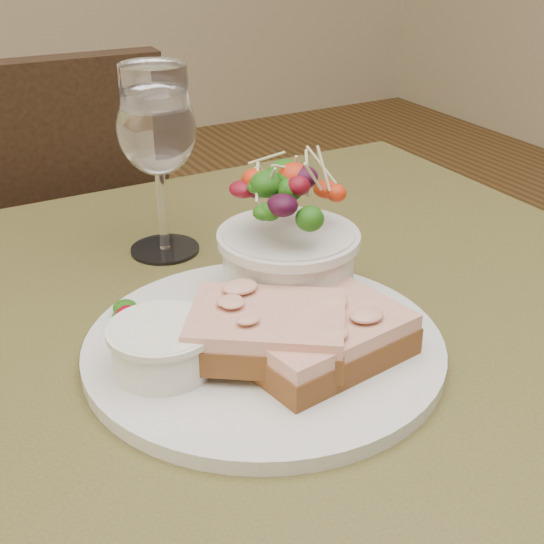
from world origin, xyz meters
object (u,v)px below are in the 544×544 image
ramekin (163,345)px  salad_bowl (288,234)px  dinner_plate (264,347)px  wine_glass (157,134)px  sandwich_back (267,330)px  cafe_table (280,433)px  chair_far (32,406)px  sandwich_front (321,336)px

ramekin → salad_bowl: 0.15m
dinner_plate → salad_bowl: salad_bowl is taller
ramekin → wine_glass: size_ratio=0.43×
sandwich_back → wine_glass: size_ratio=0.83×
salad_bowl → sandwich_back: bearing=-129.3°
cafe_table → chair_far: (-0.12, 0.65, -0.36)m
dinner_plate → sandwich_front: sandwich_front is taller
cafe_table → ramekin: size_ratio=10.60×
cafe_table → sandwich_front: 0.14m
dinner_plate → sandwich_back: size_ratio=1.96×
cafe_table → chair_far: 0.75m
cafe_table → sandwich_back: 0.15m
sandwich_front → salad_bowl: 0.11m
sandwich_back → ramekin: sandwich_back is taller
ramekin → salad_bowl: size_ratio=0.59×
dinner_plate → ramekin: (-0.08, 0.00, 0.03)m
ramekin → wine_glass: bearing=68.1°
chair_far → salad_bowl: (0.14, -0.61, 0.53)m
sandwich_back → wine_glass: wine_glass is taller
wine_glass → ramekin: bearing=-111.9°
dinner_plate → ramekin: 0.09m
salad_bowl → chair_far: bearing=103.3°
cafe_table → dinner_plate: dinner_plate is taller
chair_far → sandwich_back: 0.85m
chair_far → ramekin: size_ratio=11.92×
salad_bowl → cafe_table: bearing=-126.7°
chair_far → sandwich_front: chair_far is taller
sandwich_front → sandwich_back: (-0.04, 0.02, 0.01)m
chair_far → ramekin: (0.01, -0.66, 0.49)m
dinner_plate → chair_far: bearing=97.7°
sandwich_back → sandwich_front: bearing=11.6°
dinner_plate → wine_glass: size_ratio=1.63×
dinner_plate → ramekin: size_ratio=3.78×
cafe_table → salad_bowl: salad_bowl is taller
sandwich_front → wine_glass: size_ratio=0.79×
cafe_table → ramekin: bearing=-172.9°
sandwich_front → wine_glass: (-0.03, 0.26, 0.09)m
cafe_table → wine_glass: (-0.02, 0.20, 0.22)m
sandwich_back → ramekin: (-0.07, 0.03, -0.00)m
wine_glass → salad_bowl: bearing=-72.7°
sandwich_back → salad_bowl: bearing=85.8°
cafe_table → wine_glass: bearing=96.3°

